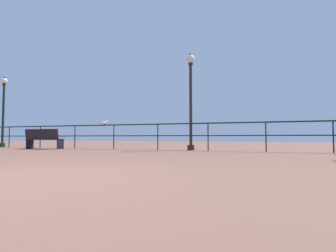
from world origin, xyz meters
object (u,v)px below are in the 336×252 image
(lamppost_center, at_px, (191,92))
(seagull_on_rail, at_px, (105,123))
(lamppost_left, at_px, (3,108))
(bench_far_left, at_px, (44,138))

(lamppost_center, height_order, seagull_on_rail, lamppost_center)
(lamppost_left, xyz_separation_m, lamppost_center, (10.59, 0.00, 0.23))
(bench_far_left, distance_m, seagull_on_rail, 2.88)
(lamppost_left, bearing_deg, bench_far_left, -14.61)
(bench_far_left, distance_m, lamppost_left, 4.38)
(lamppost_left, distance_m, seagull_on_rail, 6.67)
(bench_far_left, bearing_deg, lamppost_left, 165.39)
(lamppost_left, relative_size, seagull_on_rail, 11.83)
(bench_far_left, xyz_separation_m, seagull_on_rail, (2.67, 0.85, 0.69))
(lamppost_left, relative_size, lamppost_center, 0.97)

